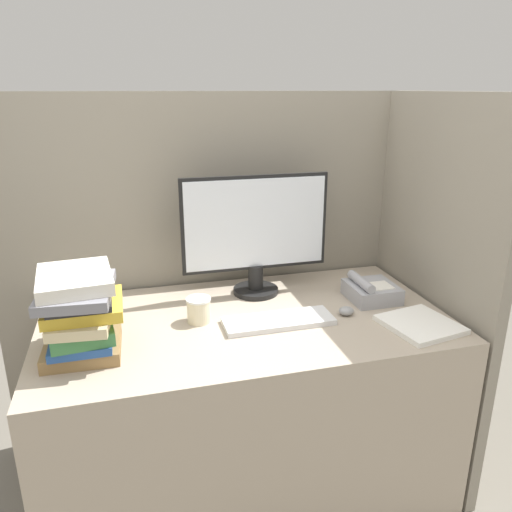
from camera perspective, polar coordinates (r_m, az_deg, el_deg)
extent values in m
cube|color=gray|center=(2.26, -3.87, -1.62)|extent=(1.90, 0.04, 1.54)
cube|color=gray|center=(2.20, 19.00, -3.26)|extent=(0.04, 0.87, 1.54)
cube|color=tan|center=(2.07, -1.10, -16.37)|extent=(1.50, 0.81, 0.74)
cylinder|color=black|center=(2.10, -0.03, -3.95)|extent=(0.19, 0.19, 0.02)
cylinder|color=black|center=(2.08, -0.03, -2.41)|extent=(0.06, 0.06, 0.10)
cube|color=black|center=(2.01, -0.08, 3.79)|extent=(0.60, 0.02, 0.39)
cube|color=silver|center=(2.01, -0.01, 3.72)|extent=(0.58, 0.01, 0.36)
cube|color=silver|center=(1.84, 2.58, -7.43)|extent=(0.40, 0.14, 0.02)
ellipsoid|color=gray|center=(1.93, 10.28, -6.20)|extent=(0.06, 0.05, 0.03)
cylinder|color=beige|center=(1.85, -6.56, -6.26)|extent=(0.09, 0.09, 0.09)
cylinder|color=white|center=(1.83, -6.61, -4.94)|extent=(0.09, 0.09, 0.01)
cube|color=olive|center=(1.74, -19.13, -9.69)|extent=(0.24, 0.25, 0.04)
cube|color=#264C8C|center=(1.73, -19.28, -8.59)|extent=(0.19, 0.28, 0.03)
cube|color=#38723F|center=(1.71, -19.31, -7.56)|extent=(0.21, 0.29, 0.04)
cube|color=#C6B78C|center=(1.69, -19.17, -6.47)|extent=(0.21, 0.31, 0.03)
cube|color=gold|center=(1.67, -19.08, -5.47)|extent=(0.24, 0.23, 0.04)
cube|color=#262628|center=(1.67, -19.42, -4.46)|extent=(0.19, 0.25, 0.02)
cube|color=slate|center=(1.65, -19.81, -3.81)|extent=(0.24, 0.31, 0.03)
cube|color=silver|center=(1.65, -20.02, -2.48)|extent=(0.24, 0.29, 0.04)
cube|color=#99999E|center=(2.09, 13.08, -4.01)|extent=(0.19, 0.19, 0.06)
cube|color=white|center=(2.06, 14.04, -3.30)|extent=(0.08, 0.09, 0.00)
cylinder|color=#99999E|center=(2.04, 11.92, -2.87)|extent=(0.04, 0.18, 0.04)
cube|color=white|center=(1.91, 18.26, -7.45)|extent=(0.27, 0.28, 0.02)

